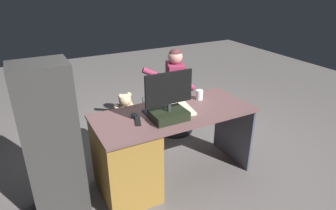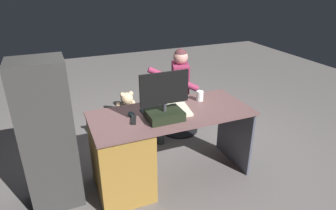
{
  "view_description": "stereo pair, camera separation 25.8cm",
  "coord_description": "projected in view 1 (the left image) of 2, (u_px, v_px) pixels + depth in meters",
  "views": [
    {
      "loc": [
        1.25,
        2.6,
        1.99
      ],
      "look_at": [
        -0.08,
        0.07,
        0.71
      ],
      "focal_mm": 31.47,
      "sensor_mm": 36.0,
      "label": 1
    },
    {
      "loc": [
        1.02,
        2.71,
        1.99
      ],
      "look_at": [
        -0.08,
        0.07,
        0.71
      ],
      "focal_mm": 31.47,
      "sensor_mm": 36.0,
      "label": 2
    }
  ],
  "objects": [
    {
      "name": "ground_plane",
      "position": [
        159.0,
        159.0,
        3.44
      ],
      "size": [
        10.0,
        10.0,
        0.0
      ],
      "primitive_type": "plane",
      "color": "#635E5C"
    },
    {
      "name": "desk",
      "position": [
        135.0,
        154.0,
        2.82
      ],
      "size": [
        1.57,
        0.69,
        0.76
      ],
      "color": "brown",
      "rests_on": "ground_plane"
    },
    {
      "name": "monitor",
      "position": [
        169.0,
        106.0,
        2.66
      ],
      "size": [
        0.46,
        0.24,
        0.45
      ],
      "color": "black",
      "rests_on": "desk"
    },
    {
      "name": "keyboard",
      "position": [
        164.0,
        109.0,
        2.89
      ],
      "size": [
        0.42,
        0.14,
        0.02
      ],
      "primitive_type": "cube",
      "color": "black",
      "rests_on": "desk"
    },
    {
      "name": "computer_mouse",
      "position": [
        134.0,
        115.0,
        2.74
      ],
      "size": [
        0.06,
        0.1,
        0.04
      ],
      "primitive_type": "ellipsoid",
      "color": "#1D2D2F",
      "rests_on": "desk"
    },
    {
      "name": "cup",
      "position": [
        199.0,
        95.0,
        3.12
      ],
      "size": [
        0.07,
        0.07,
        0.1
      ],
      "primitive_type": "cylinder",
      "color": "white",
      "rests_on": "desk"
    },
    {
      "name": "tv_remote",
      "position": [
        138.0,
        121.0,
        2.65
      ],
      "size": [
        0.09,
        0.16,
        0.02
      ],
      "primitive_type": "cube",
      "rotation": [
        0.0,
        0.0,
        -0.32
      ],
      "color": "black",
      "rests_on": "desk"
    },
    {
      "name": "notebook_binder",
      "position": [
        180.0,
        109.0,
        2.88
      ],
      "size": [
        0.26,
        0.33,
        0.02
      ],
      "primitive_type": "cube",
      "rotation": [
        0.0,
        0.0,
        -0.15
      ],
      "color": "beige",
      "rests_on": "desk"
    },
    {
      "name": "office_chair_teddy",
      "position": [
        127.0,
        135.0,
        3.44
      ],
      "size": [
        0.53,
        0.53,
        0.47
      ],
      "color": "black",
      "rests_on": "ground_plane"
    },
    {
      "name": "teddy_bear",
      "position": [
        125.0,
        108.0,
        3.31
      ],
      "size": [
        0.22,
        0.23,
        0.32
      ],
      "color": "#D4B488",
      "rests_on": "office_chair_teddy"
    },
    {
      "name": "visitor_chair",
      "position": [
        175.0,
        113.0,
        3.98
      ],
      "size": [
        0.5,
        0.5,
        0.47
      ],
      "color": "black",
      "rests_on": "ground_plane"
    },
    {
      "name": "person",
      "position": [
        170.0,
        86.0,
        3.75
      ],
      "size": [
        0.62,
        0.57,
        1.14
      ],
      "color": "#8A294B",
      "rests_on": "ground_plane"
    },
    {
      "name": "equipment_rack",
      "position": [
        52.0,
        142.0,
        2.47
      ],
      "size": [
        0.44,
        0.36,
        1.38
      ],
      "primitive_type": "cube",
      "color": "#343432",
      "rests_on": "ground_plane"
    }
  ]
}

